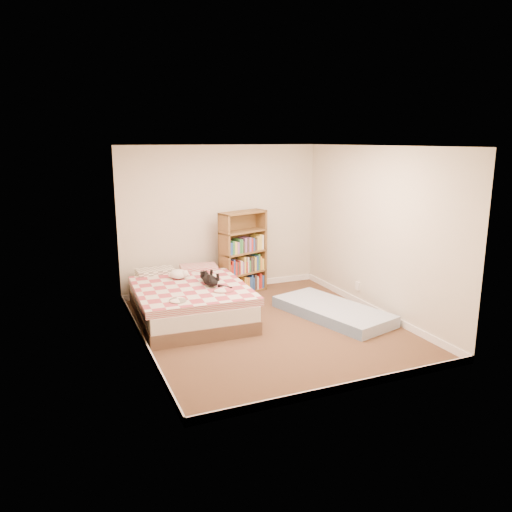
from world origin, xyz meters
name	(u,v)px	position (x,y,z in m)	size (l,w,h in m)	color
room	(270,244)	(0.00, 0.00, 1.20)	(3.51, 4.01, 2.51)	#45321D
bed	(189,299)	(-0.91, 0.89, 0.26)	(1.63, 2.19, 0.57)	brown
bookshelf	(243,262)	(0.27, 1.71, 0.53)	(0.93, 0.54, 1.41)	brown
floor_mattress	(332,311)	(1.06, 0.05, 0.08)	(0.82, 1.83, 0.16)	#6684AA
black_cat	(210,280)	(-0.64, 0.70, 0.59)	(0.25, 0.73, 0.17)	black
white_dog	(179,274)	(-0.97, 1.19, 0.58)	(0.29, 0.29, 0.14)	white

